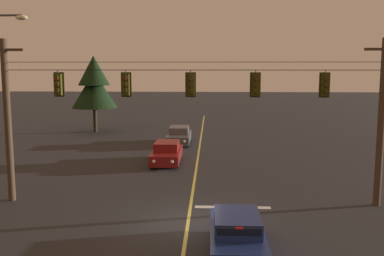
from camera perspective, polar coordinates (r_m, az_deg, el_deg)
The scene contains 13 objects.
ground_plane at distance 18.33m, azimuth -0.51°, elevation -12.05°, with size 180.00×180.00×0.00m, color #28282B.
lane_centre_stripe at distance 26.56m, azimuth 0.48°, elevation -5.67°, with size 0.14×60.00×0.01m, color #D1C64C.
stop_bar_paint at distance 20.21m, azimuth 5.27°, elevation -10.14°, with size 3.40×0.36×0.01m, color silver.
signal_span_assembly at distance 19.95m, azimuth -0.13°, elevation 1.15°, with size 18.71×0.32×7.51m.
traffic_light_leftmost at distance 20.97m, azimuth -16.90°, elevation 5.38°, with size 0.48×0.41×1.22m.
traffic_light_left_inner at distance 20.15m, azimuth -8.56°, elevation 5.55°, with size 0.48×0.41×1.22m.
traffic_light_centre at distance 19.80m, azimuth -0.20°, elevation 5.59°, with size 0.48×0.41×1.22m.
traffic_light_right_inner at distance 19.88m, azimuth 8.20°, elevation 5.52°, with size 0.48×0.41×1.22m.
traffic_light_rightmost at distance 20.41m, azimuth 16.83°, elevation 5.32°, with size 0.48×0.41×1.22m.
car_waiting_near_lane at distance 15.42m, azimuth 5.80°, elevation -13.50°, with size 1.80×4.33×1.39m.
car_oncoming_lead at distance 28.89m, azimuth -3.28°, elevation -3.25°, with size 1.80×4.42×1.39m.
car_oncoming_trailing at distance 35.92m, azimuth -1.67°, elevation -1.01°, with size 1.80×4.42×1.39m.
tree_verge_far at distance 42.89m, azimuth -12.51°, elevation 5.52°, with size 4.27×4.27×7.24m.
Camera 1 is at (0.92, -17.19, 6.30)m, focal length 41.36 mm.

